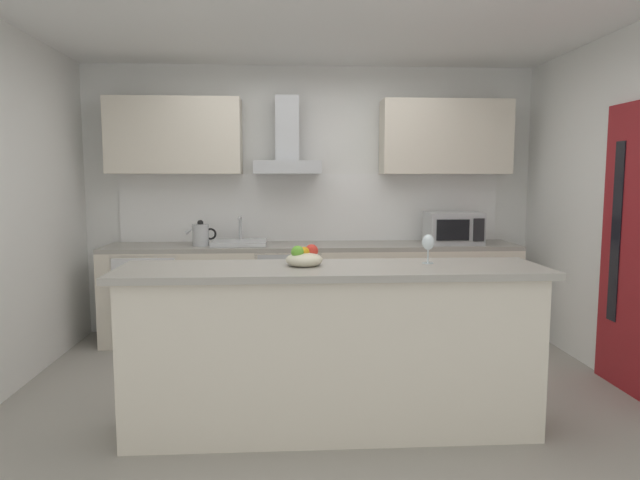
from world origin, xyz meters
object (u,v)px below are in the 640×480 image
at_px(refrigerator, 152,297).
at_px(microwave, 453,228).
at_px(fruit_bowl, 304,258).
at_px(sink, 240,242).
at_px(wine_glass, 428,243).
at_px(range_hood, 287,150).
at_px(kettle, 201,234).
at_px(oven, 288,291).

height_order(refrigerator, microwave, microwave).
height_order(refrigerator, fruit_bowl, fruit_bowl).
xyz_separation_m(sink, wine_glass, (1.30, -1.87, 0.20)).
distance_m(microwave, sink, 2.01).
relative_size(refrigerator, sink, 1.70).
distance_m(wine_glass, fruit_bowl, 0.76).
bearing_deg(fruit_bowl, range_hood, 92.56).
relative_size(kettle, wine_glass, 1.62).
bearing_deg(sink, range_hood, 14.76).
height_order(oven, range_hood, range_hood).
xyz_separation_m(microwave, sink, (-2.01, 0.04, -0.12)).
bearing_deg(microwave, fruit_bowl, -128.08).
bearing_deg(wine_glass, range_hood, 112.99).
relative_size(microwave, range_hood, 0.69).
bearing_deg(oven, kettle, -177.58).
xyz_separation_m(oven, refrigerator, (-1.27, -0.00, -0.03)).
distance_m(oven, refrigerator, 1.27).
bearing_deg(kettle, microwave, 0.14).
bearing_deg(fruit_bowl, oven, 92.73).
height_order(microwave, range_hood, range_hood).
height_order(oven, refrigerator, oven).
relative_size(refrigerator, kettle, 2.94).
height_order(refrigerator, sink, sink).
bearing_deg(microwave, wine_glass, -111.26).
bearing_deg(kettle, oven, 2.42).
relative_size(range_hood, fruit_bowl, 3.27).
height_order(oven, wine_glass, wine_glass).
xyz_separation_m(sink, kettle, (-0.35, -0.04, 0.08)).
relative_size(sink, kettle, 1.73).
bearing_deg(fruit_bowl, kettle, 115.44).
bearing_deg(sink, fruit_bowl, -74.23).
distance_m(oven, fruit_bowl, 1.99).
height_order(microwave, sink, microwave).
distance_m(sink, fruit_bowl, 1.99).
bearing_deg(microwave, oven, 178.98).
relative_size(microwave, sink, 1.00).
bearing_deg(sink, kettle, -172.70).
bearing_deg(wine_glass, oven, 114.41).
xyz_separation_m(oven, kettle, (-0.80, -0.03, 0.55)).
bearing_deg(sink, oven, -1.40).
bearing_deg(wine_glass, microwave, 68.74).
height_order(sink, fruit_bowl, sink).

